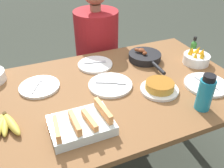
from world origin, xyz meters
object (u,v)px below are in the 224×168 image
banana_bunch (0,125)px  person_figure (98,66)px  empty_plate_near_front (206,84)px  empty_plate_far_left (39,87)px  fruit_bowl_citrus (196,58)px  empty_plate_mid_edge (110,85)px  water_bottle (205,93)px  hot_sauce_bottle (194,46)px  skillet (145,57)px  frittata_plate_center (160,87)px  empty_plate_far_right (95,65)px  melon_tray (82,124)px

banana_bunch → person_figure: size_ratio=0.18×
empty_plate_near_front → empty_plate_far_left: bearing=158.4°
banana_bunch → fruit_bowl_citrus: 1.30m
empty_plate_near_front → empty_plate_far_left: same height
empty_plate_mid_edge → person_figure: person_figure is taller
banana_bunch → water_bottle: bearing=-14.6°
water_bottle → person_figure: (-0.21, 1.07, -0.35)m
empty_plate_near_front → empty_plate_far_left: size_ratio=1.11×
water_bottle → hot_sauce_bottle: bearing=55.5°
skillet → fruit_bowl_citrus: 0.36m
frittata_plate_center → empty_plate_mid_edge: bearing=147.3°
empty_plate_near_front → person_figure: size_ratio=0.21×
empty_plate_far_left → empty_plate_far_right: same height
empty_plate_mid_edge → person_figure: size_ratio=0.21×
water_bottle → frittata_plate_center: bearing=118.7°
skillet → fruit_bowl_citrus: fruit_bowl_citrus is taller
banana_bunch → hot_sauce_bottle: (1.37, 0.29, 0.04)m
empty_plate_near_front → water_bottle: bearing=-136.8°
empty_plate_far_right → person_figure: bearing=68.7°
empty_plate_near_front → empty_plate_mid_edge: 0.58m
empty_plate_mid_edge → frittata_plate_center: bearing=-32.7°
hot_sauce_bottle → person_figure: (-0.58, 0.53, -0.31)m
frittata_plate_center → empty_plate_far_right: 0.50m
empty_plate_mid_edge → fruit_bowl_citrus: 0.67m
water_bottle → hot_sauce_bottle: 0.66m
hot_sauce_bottle → fruit_bowl_citrus: bearing=-120.5°
melon_tray → frittata_plate_center: bearing=14.3°
frittata_plate_center → empty_plate_mid_edge: 0.29m
empty_plate_mid_edge → water_bottle: size_ratio=1.31×
banana_bunch → empty_plate_near_front: banana_bunch is taller
empty_plate_far_right → hot_sauce_bottle: size_ratio=1.77×
empty_plate_far_right → person_figure: person_figure is taller
empty_plate_near_front → hot_sauce_bottle: bearing=62.1°
frittata_plate_center → empty_plate_far_left: (-0.64, 0.31, -0.02)m
empty_plate_near_front → hot_sauce_bottle: 0.44m
empty_plate_far_right → fruit_bowl_citrus: 0.71m
empty_plate_mid_edge → person_figure: (0.16, 0.69, -0.26)m
banana_bunch → empty_plate_far_right: 0.74m
melon_tray → empty_plate_far_left: size_ratio=1.24×
melon_tray → frittata_plate_center: melon_tray is taller
empty_plate_far_right → empty_plate_mid_edge: size_ratio=0.90×
fruit_bowl_citrus → water_bottle: 0.51m
skillet → empty_plate_far_left: skillet is taller
empty_plate_far_right → fruit_bowl_citrus: size_ratio=1.33×
empty_plate_near_front → empty_plate_mid_edge: same height
skillet → empty_plate_far_right: (-0.36, 0.07, -0.02)m
water_bottle → melon_tray: bearing=171.6°
frittata_plate_center → empty_plate_near_front: size_ratio=0.85×
empty_plate_near_front → empty_plate_far_right: size_ratio=1.10×
melon_tray → empty_plate_near_front: melon_tray is taller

